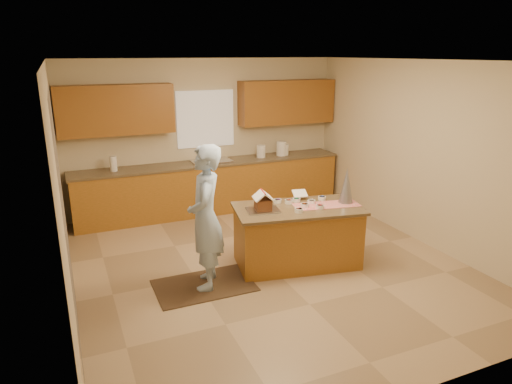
% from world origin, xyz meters
% --- Properties ---
extents(floor, '(5.50, 5.50, 0.00)m').
position_xyz_m(floor, '(0.00, 0.00, 0.00)').
color(floor, tan).
rests_on(floor, ground).
extents(ceiling, '(5.50, 5.50, 0.00)m').
position_xyz_m(ceiling, '(0.00, 0.00, 2.70)').
color(ceiling, silver).
rests_on(ceiling, floor).
extents(wall_back, '(5.50, 5.50, 0.00)m').
position_xyz_m(wall_back, '(0.00, 2.75, 1.35)').
color(wall_back, beige).
rests_on(wall_back, floor).
extents(wall_front, '(5.50, 5.50, 0.00)m').
position_xyz_m(wall_front, '(0.00, -2.75, 1.35)').
color(wall_front, beige).
rests_on(wall_front, floor).
extents(wall_left, '(5.50, 5.50, 0.00)m').
position_xyz_m(wall_left, '(-2.50, 0.00, 1.35)').
color(wall_left, beige).
rests_on(wall_left, floor).
extents(wall_right, '(5.50, 5.50, 0.00)m').
position_xyz_m(wall_right, '(2.50, 0.00, 1.35)').
color(wall_right, beige).
rests_on(wall_right, floor).
extents(stone_accent, '(0.00, 2.50, 2.50)m').
position_xyz_m(stone_accent, '(-2.48, -0.80, 1.25)').
color(stone_accent, gray).
rests_on(stone_accent, wall_left).
extents(window_curtain, '(1.05, 0.03, 1.00)m').
position_xyz_m(window_curtain, '(0.00, 2.72, 1.65)').
color(window_curtain, white).
rests_on(window_curtain, wall_back).
extents(back_counter_base, '(4.80, 0.60, 0.88)m').
position_xyz_m(back_counter_base, '(0.00, 2.45, 0.44)').
color(back_counter_base, '#A45E21').
rests_on(back_counter_base, floor).
extents(back_counter_top, '(4.85, 0.63, 0.04)m').
position_xyz_m(back_counter_top, '(0.00, 2.45, 0.90)').
color(back_counter_top, brown).
rests_on(back_counter_top, back_counter_base).
extents(upper_cabinet_left, '(1.85, 0.35, 0.80)m').
position_xyz_m(upper_cabinet_left, '(-1.55, 2.57, 1.90)').
color(upper_cabinet_left, olive).
rests_on(upper_cabinet_left, wall_back).
extents(upper_cabinet_right, '(1.85, 0.35, 0.80)m').
position_xyz_m(upper_cabinet_right, '(1.55, 2.57, 1.90)').
color(upper_cabinet_right, olive).
rests_on(upper_cabinet_right, wall_back).
extents(sink, '(0.70, 0.45, 0.12)m').
position_xyz_m(sink, '(0.00, 2.45, 0.89)').
color(sink, silver).
rests_on(sink, back_counter_top).
extents(faucet, '(0.03, 0.03, 0.28)m').
position_xyz_m(faucet, '(0.00, 2.63, 1.06)').
color(faucet, silver).
rests_on(faucet, back_counter_top).
extents(island_base, '(1.72, 1.08, 0.78)m').
position_xyz_m(island_base, '(0.37, -0.12, 0.39)').
color(island_base, '#A45E21').
rests_on(island_base, floor).
extents(island_top, '(1.81, 1.16, 0.04)m').
position_xyz_m(island_top, '(0.37, -0.12, 0.80)').
color(island_top, brown).
rests_on(island_top, island_base).
extents(table_runner, '(0.94, 0.48, 0.01)m').
position_xyz_m(table_runner, '(0.77, -0.19, 0.82)').
color(table_runner, red).
rests_on(table_runner, island_top).
extents(baking_tray, '(0.46, 0.37, 0.02)m').
position_xyz_m(baking_tray, '(-0.12, -0.07, 0.83)').
color(baking_tray, silver).
rests_on(baking_tray, island_top).
extents(cookbook, '(0.22, 0.19, 0.08)m').
position_xyz_m(cookbook, '(0.56, 0.19, 0.90)').
color(cookbook, white).
rests_on(cookbook, island_top).
extents(tinsel_tree, '(0.23, 0.23, 0.49)m').
position_xyz_m(tinsel_tree, '(1.06, -0.20, 1.07)').
color(tinsel_tree, '#B2B4BF').
rests_on(tinsel_tree, island_top).
extents(rug, '(1.20, 0.79, 0.01)m').
position_xyz_m(rug, '(-0.99, -0.22, 0.01)').
color(rug, black).
rests_on(rug, floor).
extents(boy, '(0.62, 0.75, 1.77)m').
position_xyz_m(boy, '(-0.94, -0.22, 0.90)').
color(boy, '#A7C6ED').
rests_on(boy, rug).
extents(canister_a, '(0.17, 0.17, 0.23)m').
position_xyz_m(canister_a, '(0.97, 2.45, 1.03)').
color(canister_a, white).
rests_on(canister_a, back_counter_top).
extents(canister_b, '(0.19, 0.19, 0.27)m').
position_xyz_m(canister_b, '(1.39, 2.45, 1.05)').
color(canister_b, white).
rests_on(canister_b, back_counter_top).
extents(canister_c, '(0.14, 0.14, 0.21)m').
position_xyz_m(canister_c, '(1.46, 2.45, 1.02)').
color(canister_c, white).
rests_on(canister_c, back_counter_top).
extents(paper_towel, '(0.11, 0.11, 0.25)m').
position_xyz_m(paper_towel, '(-1.68, 2.45, 1.04)').
color(paper_towel, white).
rests_on(paper_towel, back_counter_top).
extents(gingerbread_house, '(0.29, 0.29, 0.25)m').
position_xyz_m(gingerbread_house, '(-0.12, -0.07, 0.94)').
color(gingerbread_house, brown).
rests_on(gingerbread_house, baking_tray).
extents(candy_bowls, '(0.73, 0.57, 0.05)m').
position_xyz_m(candy_bowls, '(0.48, -0.05, 0.85)').
color(candy_bowls, red).
rests_on(candy_bowls, island_top).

